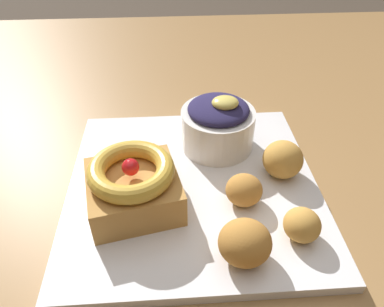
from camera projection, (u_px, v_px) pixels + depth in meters
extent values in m
cube|color=olive|center=(158.00, 141.00, 0.55)|extent=(1.51, 1.01, 0.04)
cylinder|color=olive|center=(378.00, 146.00, 1.14)|extent=(0.07, 0.07, 0.69)
cube|color=white|center=(193.00, 186.00, 0.44)|extent=(0.29, 0.29, 0.01)
cube|color=#C68E47|center=(134.00, 191.00, 0.39)|extent=(0.11, 0.11, 0.04)
torus|color=gold|center=(131.00, 170.00, 0.37)|extent=(0.11, 0.11, 0.02)
sphere|color=red|center=(131.00, 167.00, 0.37)|extent=(0.02, 0.02, 0.02)
cylinder|color=white|center=(217.00, 129.00, 0.47)|extent=(0.10, 0.10, 0.05)
ellipsoid|color=#28234C|center=(218.00, 109.00, 0.46)|extent=(0.08, 0.08, 0.02)
ellipsoid|color=#EAD666|center=(225.00, 103.00, 0.44)|extent=(0.03, 0.03, 0.01)
ellipsoid|color=gold|center=(283.00, 159.00, 0.43)|extent=(0.05, 0.05, 0.04)
ellipsoid|color=#BC7F38|center=(245.00, 243.00, 0.34)|extent=(0.05, 0.05, 0.04)
ellipsoid|color=#BC7F38|center=(244.00, 190.00, 0.40)|extent=(0.04, 0.04, 0.03)
ellipsoid|color=gold|center=(302.00, 225.00, 0.36)|extent=(0.04, 0.04, 0.03)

